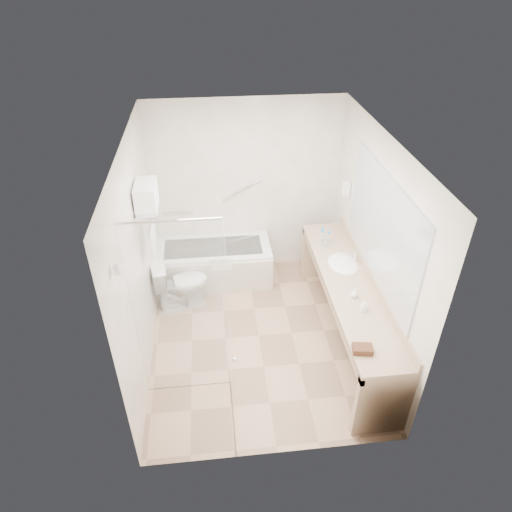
{
  "coord_description": "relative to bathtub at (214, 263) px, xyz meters",
  "views": [
    {
      "loc": [
        -0.49,
        -4.12,
        4.03
      ],
      "look_at": [
        0.0,
        0.3,
        1.0
      ],
      "focal_mm": 32.0,
      "sensor_mm": 36.0,
      "label": 1
    }
  ],
  "objects": [
    {
      "name": "wall_left",
      "position": [
        -0.8,
        -1.24,
        0.97
      ],
      "size": [
        0.1,
        3.2,
        2.5
      ],
      "primitive_type": "cube",
      "color": "silver",
      "rests_on": "ground"
    },
    {
      "name": "soap_bottle_a",
      "position": [
        1.53,
        -1.86,
        0.6
      ],
      "size": [
        0.06,
        0.13,
        0.06
      ],
      "primitive_type": "imported",
      "rotation": [
        0.0,
        0.0,
        -0.06
      ],
      "color": "white",
      "rests_on": "vanity_counter"
    },
    {
      "name": "faucet",
      "position": [
        1.7,
        -0.99,
        0.65
      ],
      "size": [
        0.03,
        0.03,
        0.14
      ],
      "primitive_type": "cylinder",
      "color": "silver",
      "rests_on": "vanity_counter"
    },
    {
      "name": "bathtub",
      "position": [
        0.0,
        0.0,
        0.0
      ],
      "size": [
        1.6,
        0.73,
        0.59
      ],
      "color": "white",
      "rests_on": "floor"
    },
    {
      "name": "sink",
      "position": [
        1.55,
        -0.99,
        0.54
      ],
      "size": [
        0.4,
        0.52,
        0.14
      ],
      "primitive_type": "ellipsoid",
      "color": "white",
      "rests_on": "vanity_counter"
    },
    {
      "name": "towel_shelf",
      "position": [
        -0.67,
        -0.89,
        1.48
      ],
      "size": [
        0.24,
        0.55,
        0.81
      ],
      "color": "silver",
      "rests_on": "wall_left"
    },
    {
      "name": "ceiling",
      "position": [
        0.5,
        -1.24,
        2.22
      ],
      "size": [
        2.6,
        3.2,
        0.1
      ],
      "primitive_type": "cube",
      "color": "silver",
      "rests_on": "wall_back"
    },
    {
      "name": "soap_bottle_b",
      "position": [
        1.5,
        -1.63,
        0.62
      ],
      "size": [
        0.09,
        0.11,
        0.08
      ],
      "primitive_type": "imported",
      "rotation": [
        0.0,
        0.0,
        -0.06
      ],
      "color": "white",
      "rests_on": "vanity_counter"
    },
    {
      "name": "wall_back",
      "position": [
        0.5,
        0.36,
        0.97
      ],
      "size": [
        2.6,
        0.1,
        2.5
      ],
      "primitive_type": "cube",
      "color": "silver",
      "rests_on": "ground"
    },
    {
      "name": "shower_enclosure",
      "position": [
        -0.13,
        -2.16,
        0.79
      ],
      "size": [
        0.96,
        0.91,
        2.11
      ],
      "color": "silver",
      "rests_on": "floor"
    },
    {
      "name": "amenity_basket",
      "position": [
        1.35,
        -2.43,
        0.61
      ],
      "size": [
        0.21,
        0.15,
        0.06
      ],
      "primitive_type": "cube",
      "rotation": [
        0.0,
        0.0,
        -0.16
      ],
      "color": "#4E291B",
      "rests_on": "vanity_counter"
    },
    {
      "name": "drinking_glass_far",
      "position": [
        1.48,
        -0.48,
        0.61
      ],
      "size": [
        0.07,
        0.07,
        0.08
      ],
      "primitive_type": "cylinder",
      "rotation": [
        0.0,
        0.0,
        0.23
      ],
      "color": "silver",
      "rests_on": "vanity_counter"
    },
    {
      "name": "mirror",
      "position": [
        1.79,
        -1.39,
        1.27
      ],
      "size": [
        0.02,
        2.0,
        1.2
      ],
      "primitive_type": "cube",
      "color": "#B1B7BE",
      "rests_on": "wall_right"
    },
    {
      "name": "wall_right",
      "position": [
        1.8,
        -1.24,
        0.97
      ],
      "size": [
        0.1,
        3.2,
        2.5
      ],
      "primitive_type": "cube",
      "color": "silver",
      "rests_on": "ground"
    },
    {
      "name": "water_bottle_right",
      "position": [
        1.39,
        -0.53,
        0.67
      ],
      "size": [
        0.06,
        0.06,
        0.21
      ],
      "rotation": [
        0.0,
        0.0,
        0.33
      ],
      "color": "silver",
      "rests_on": "vanity_counter"
    },
    {
      "name": "grab_bar_short",
      "position": [
        -0.45,
        0.32,
        0.67
      ],
      "size": [
        0.4,
        0.03,
        0.03
      ],
      "primitive_type": "cylinder",
      "rotation": [
        0.0,
        1.57,
        0.0
      ],
      "color": "silver",
      "rests_on": "wall_back"
    },
    {
      "name": "toilet",
      "position": [
        -0.45,
        -0.54,
        0.08
      ],
      "size": [
        0.8,
        0.56,
        0.71
      ],
      "primitive_type": "imported",
      "rotation": [
        0.0,
        0.0,
        1.8
      ],
      "color": "white",
      "rests_on": "floor"
    },
    {
      "name": "grab_bar_long",
      "position": [
        0.45,
        0.32,
        0.97
      ],
      "size": [
        0.53,
        0.03,
        0.33
      ],
      "primitive_type": "cylinder",
      "rotation": [
        0.0,
        1.05,
        0.0
      ],
      "color": "silver",
      "rests_on": "wall_back"
    },
    {
      "name": "drinking_glass_near",
      "position": [
        1.4,
        -0.62,
        0.62
      ],
      "size": [
        0.1,
        0.1,
        0.1
      ],
      "primitive_type": "cylinder",
      "rotation": [
        0.0,
        0.0,
        0.43
      ],
      "color": "silver",
      "rests_on": "vanity_counter"
    },
    {
      "name": "hairdryer_unit",
      "position": [
        1.75,
        -0.19,
        1.17
      ],
      "size": [
        0.08,
        0.1,
        0.18
      ],
      "primitive_type": "cube",
      "color": "white",
      "rests_on": "wall_right"
    },
    {
      "name": "vanity_counter",
      "position": [
        1.52,
        -1.39,
        0.36
      ],
      "size": [
        0.55,
        2.7,
        0.95
      ],
      "color": "tan",
      "rests_on": "floor"
    },
    {
      "name": "wall_front",
      "position": [
        0.5,
        -2.84,
        0.97
      ],
      "size": [
        2.6,
        0.1,
        2.5
      ],
      "primitive_type": "cube",
      "color": "silver",
      "rests_on": "ground"
    },
    {
      "name": "water_bottle_mid",
      "position": [
        1.42,
        -0.46,
        0.66
      ],
      "size": [
        0.06,
        0.06,
        0.2
      ],
      "rotation": [
        0.0,
        0.0,
        0.23
      ],
      "color": "silver",
      "rests_on": "vanity_counter"
    },
    {
      "name": "water_bottle_left",
      "position": [
        1.47,
        -0.59,
        0.67
      ],
      "size": [
        0.06,
        0.06,
        0.21
      ],
      "rotation": [
        0.0,
        0.0,
        -0.21
      ],
      "color": "silver",
      "rests_on": "vanity_counter"
    },
    {
      "name": "floor",
      "position": [
        0.5,
        -1.24,
        -0.28
      ],
      "size": [
        3.2,
        3.2,
        0.0
      ],
      "primitive_type": "plane",
      "color": "tan",
      "rests_on": "ground"
    }
  ]
}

